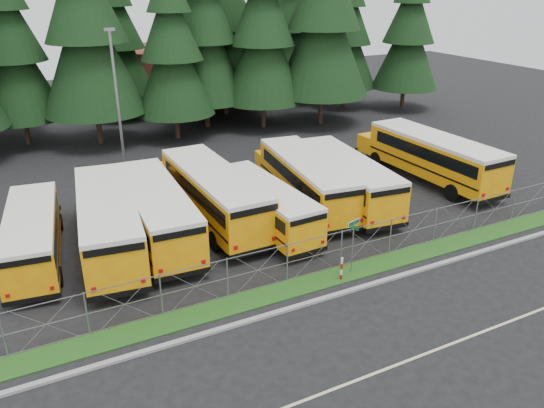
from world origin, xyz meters
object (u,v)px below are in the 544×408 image
Objects in this scene: bus_1 at (108,222)px; bus_6 at (343,179)px; bus_3 at (212,195)px; striped_bollard at (341,269)px; bus_5 at (305,181)px; bus_east at (429,158)px; bus_4 at (263,205)px; street_sign at (353,235)px; bus_0 at (34,236)px; bus_2 at (155,212)px; light_standard at (117,99)px.

bus_1 is 14.44m from bus_6.
striped_bollard is (3.02, -9.02, -1.01)m from bus_3.
bus_3 is 1.06× the size of bus_6.
bus_5 is 0.95× the size of bus_east.
street_sign reaches higher than bus_4.
bus_1 is 12.54m from street_sign.
bus_2 reaches higher than bus_0.
light_standard reaches higher than bus_3.
bus_east reaches higher than bus_4.
bus_3 reaches higher than bus_5.
bus_east is (9.87, -0.25, 0.08)m from bus_5.
bus_east reaches higher than bus_0.
bus_3 is 3.10m from bus_4.
light_standard is at bearing 109.25° from street_sign.
bus_6 is (6.12, 1.03, 0.18)m from bus_4.
bus_3 is 9.56m from striped_bollard.
bus_5 is at bearing 70.80° from striped_bollard.
bus_0 is 0.87× the size of bus_5.
bus_1 is at bearing -169.74° from bus_5.
bus_east is (19.49, 0.24, 0.09)m from bus_2.
bus_5 is at bearing 5.58° from bus_2.
bus_1 is 1.02× the size of bus_5.
bus_4 is 13.78m from bus_east.
striped_bollard is at bearing -86.46° from bus_4.
bus_3 is at bearing -74.86° from light_standard.
bus_4 is 0.82× the size of bus_east.
striped_bollard is at bearing -156.27° from street_sign.
striped_bollard is at bearing -73.28° from light_standard.
bus_1 is 1.18× the size of bus_4.
bus_0 is 15.33m from striped_bollard.
bus_0 is at bearing 177.73° from bus_1.
bus_4 is 6.77m from street_sign.
bus_0 reaches higher than striped_bollard.
bus_6 is 9.61m from striped_bollard.
bus_6 is at bearing 4.70° from bus_0.
bus_0 is at bearing 145.70° from striped_bollard.
bus_5 is at bearing 75.12° from street_sign.
bus_5 is 2.44m from bus_6.
bus_1 is at bearing -174.21° from bus_6.
bus_4 is at bearing -147.17° from bus_5.
light_standard is (-8.86, 10.59, 3.95)m from bus_5.
bus_1 is 4.30× the size of street_sign.
bus_0 is 12.00m from bus_4.
bus_6 reaches higher than street_sign.
striped_bollard is (-0.82, -0.36, -1.43)m from street_sign.
bus_6 is at bearing 56.01° from striped_bollard.
bus_6 is 0.93× the size of bus_east.
bus_5 is (3.82, 1.86, 0.21)m from bus_4.
bus_3 reaches higher than striped_bollard.
bus_3 is at bearing 176.49° from bus_east.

